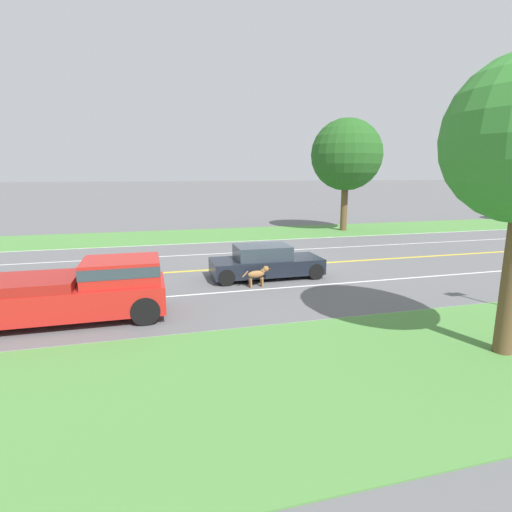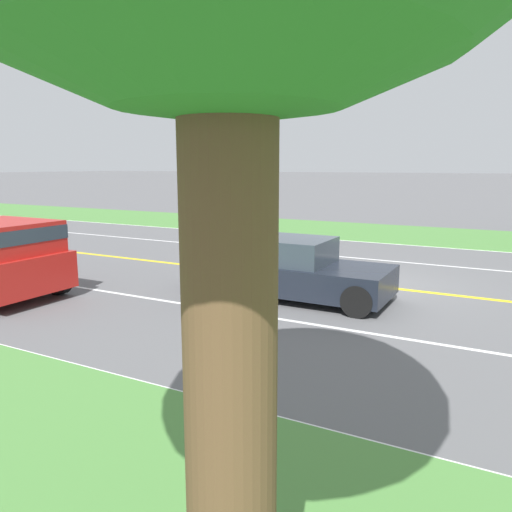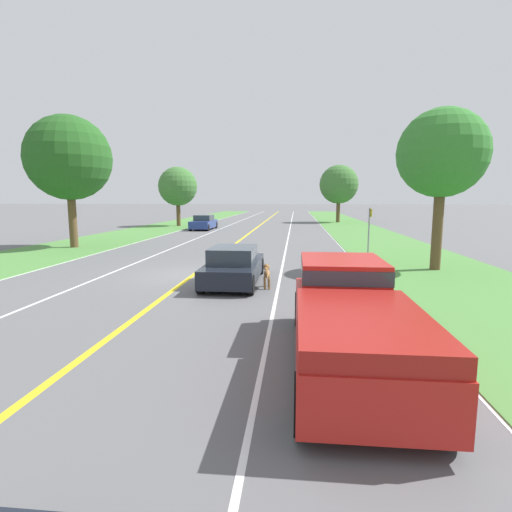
{
  "view_description": "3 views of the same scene",
  "coord_description": "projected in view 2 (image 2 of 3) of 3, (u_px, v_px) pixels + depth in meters",
  "views": [
    {
      "loc": [
        17.07,
        -5.74,
        4.19
      ],
      "look_at": [
        2.72,
        -1.88,
        1.1
      ],
      "focal_mm": 28.0,
      "sensor_mm": 36.0,
      "label": 1
    },
    {
      "loc": [
        11.88,
        3.3,
        2.92
      ],
      "look_at": [
        2.11,
        -1.93,
        0.91
      ],
      "focal_mm": 35.0,
      "sensor_mm": 36.0,
      "label": 2
    },
    {
      "loc": [
        4.08,
        -15.39,
        3.05
      ],
      "look_at": [
        2.73,
        -1.85,
        1.09
      ],
      "focal_mm": 28.0,
      "sensor_mm": 36.0,
      "label": 3
    }
  ],
  "objects": [
    {
      "name": "lane_edge_line_right",
      "position": [
        208.0,
        400.0,
        6.29
      ],
      "size": [
        0.14,
        160.0,
        0.01
      ],
      "primitive_type": "cube",
      "color": "white",
      "rests_on": "ground"
    },
    {
      "name": "ego_car",
      "position": [
        287.0,
        269.0,
        11.22
      ],
      "size": [
        1.84,
        4.49,
        1.34
      ],
      "color": "black",
      "rests_on": "ground"
    },
    {
      "name": "grass_verge_left",
      "position": [
        432.0,
        236.0,
        21.03
      ],
      "size": [
        6.0,
        160.0,
        0.03
      ],
      "primitive_type": "cube",
      "color": "#4C843D",
      "rests_on": "ground"
    },
    {
      "name": "lane_dash_oncoming",
      "position": [
        397.0,
        261.0,
        15.39
      ],
      "size": [
        0.1,
        160.0,
        0.01
      ],
      "primitive_type": "cube",
      "color": "white",
      "rests_on": "ground"
    },
    {
      "name": "lane_dash_same_dir",
      "position": [
        312.0,
        324.0,
        9.32
      ],
      "size": [
        0.1,
        160.0,
        0.01
      ],
      "primitive_type": "cube",
      "color": "white",
      "rests_on": "ground"
    },
    {
      "name": "dog",
      "position": [
        235.0,
        283.0,
        10.45
      ],
      "size": [
        0.3,
        1.15,
        0.8
      ],
      "rotation": [
        0.0,
        0.0,
        0.1
      ],
      "color": "olive",
      "rests_on": "ground"
    },
    {
      "name": "lane_edge_line_left",
      "position": [
        418.0,
        246.0,
        18.43
      ],
      "size": [
        0.14,
        160.0,
        0.01
      ],
      "primitive_type": "cube",
      "color": "white",
      "rests_on": "ground"
    },
    {
      "name": "ground_plane",
      "position": [
        365.0,
        285.0,
        12.36
      ],
      "size": [
        400.0,
        400.0,
        0.0
      ],
      "primitive_type": "plane",
      "color": "#5B5B5E"
    },
    {
      "name": "centre_divider_line",
      "position": [
        365.0,
        285.0,
        12.36
      ],
      "size": [
        0.18,
        160.0,
        0.01
      ],
      "primitive_type": "cube",
      "color": "yellow",
      "rests_on": "ground"
    }
  ]
}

